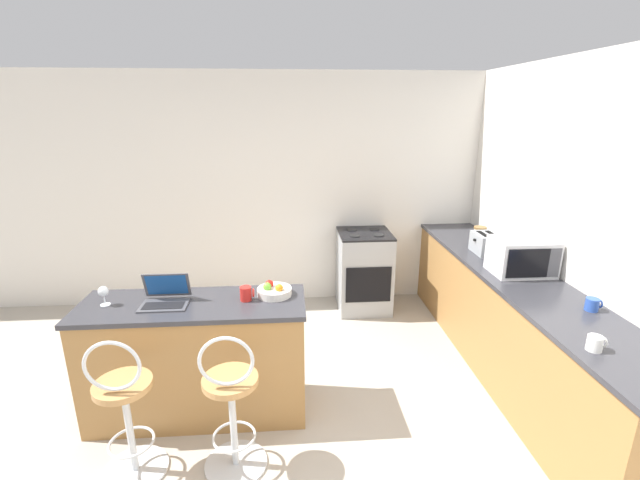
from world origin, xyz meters
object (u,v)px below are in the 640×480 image
object	(u,v)px
laptop	(165,296)
wine_glass_tall	(103,292)
mug_red	(246,294)
toaster	(486,243)
stove_range	(364,271)
mug_blue	(592,304)
bar_stool_far	(232,407)
bar_stool_near	(126,412)
storage_jar	(479,235)
microwave	(522,256)
mug_white	(595,343)
fruit_bowl	(274,291)

from	to	relation	value
laptop	wine_glass_tall	world-z (taller)	laptop
mug_red	laptop	bearing A→B (deg)	-179.50
laptop	toaster	distance (m)	2.85
stove_range	mug_blue	distance (m)	2.37
bar_stool_far	mug_red	xyz separation A→B (m)	(0.06, 0.58, 0.49)
laptop	wine_glass_tall	size ratio (longest dim) A/B	2.29
bar_stool_near	wine_glass_tall	distance (m)	0.83
storage_jar	mug_red	bearing A→B (deg)	-151.95
laptop	mug_blue	bearing A→B (deg)	-6.61
bar_stool_far	laptop	bearing A→B (deg)	130.87
bar_stool_near	stove_range	world-z (taller)	bar_stool_near
microwave	storage_jar	bearing A→B (deg)	88.85
stove_range	mug_red	world-z (taller)	mug_red
microwave	wine_glass_tall	distance (m)	3.20
bar_stool_far	wine_glass_tall	distance (m)	1.20
microwave	storage_jar	xyz separation A→B (m)	(0.02, 0.83, -0.06)
mug_white	fruit_bowl	size ratio (longest dim) A/B	0.40
microwave	toaster	distance (m)	0.53
mug_red	mug_blue	distance (m)	2.36
laptop	mug_white	bearing A→B (deg)	-17.49
laptop	mug_white	distance (m)	2.70
wine_glass_tall	fruit_bowl	bearing A→B (deg)	3.77
wine_glass_tall	laptop	bearing A→B (deg)	0.21
bar_stool_far	storage_jar	xyz separation A→B (m)	(2.29, 1.77, 0.53)
mug_red	fruit_bowl	size ratio (longest dim) A/B	0.40
stove_range	toaster	bearing A→B (deg)	-37.45
bar_stool_near	stove_range	size ratio (longest dim) A/B	1.08
bar_stool_far	stove_range	distance (m)	2.54
laptop	storage_jar	bearing A→B (deg)	23.15
wine_glass_tall	fruit_bowl	size ratio (longest dim) A/B	0.55
stove_range	fruit_bowl	size ratio (longest dim) A/B	3.61
laptop	mug_blue	world-z (taller)	laptop
bar_stool_far	mug_blue	bearing A→B (deg)	5.66
bar_stool_near	microwave	world-z (taller)	microwave
microwave	mug_white	size ratio (longest dim) A/B	4.71
mug_red	storage_jar	world-z (taller)	storage_jar
laptop	mug_blue	size ratio (longest dim) A/B	3.10
fruit_bowl	laptop	bearing A→B (deg)	-174.30
stove_range	wine_glass_tall	xyz separation A→B (m)	(-2.12, -1.66, 0.55)
bar_stool_far	mug_white	size ratio (longest dim) A/B	9.71
bar_stool_near	toaster	world-z (taller)	toaster
mug_blue	fruit_bowl	bearing A→B (deg)	169.16
bar_stool_far	bar_stool_near	bearing A→B (deg)	180.00
microwave	fruit_bowl	distance (m)	2.04
mug_red	storage_jar	size ratio (longest dim) A/B	0.59
storage_jar	wine_glass_tall	bearing A→B (deg)	-159.54
stove_range	wine_glass_tall	world-z (taller)	wine_glass_tall
toaster	bar_stool_far	bearing A→B (deg)	-146.66
mug_blue	fruit_bowl	size ratio (longest dim) A/B	0.41
laptop	bar_stool_far	bearing A→B (deg)	-49.13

